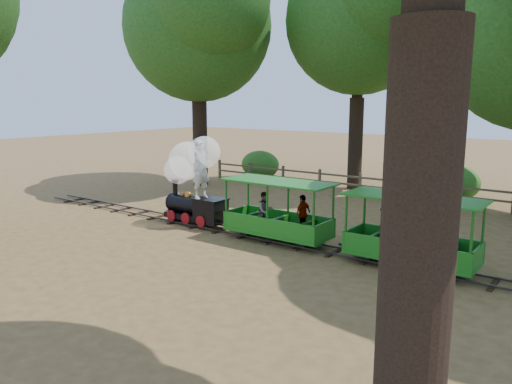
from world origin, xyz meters
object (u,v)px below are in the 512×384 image
Objects in this scene: carriage_front at (279,217)px; fence at (382,185)px; locomotive at (192,173)px; carriage_rear at (411,238)px.

fence is at bearing 91.04° from carriage_front.
locomotive reaches higher than carriage_front.
carriage_rear is at bearing -0.61° from carriage_front.
fence is at bearing 67.10° from locomotive.
carriage_front is 3.94m from carriage_rear.
carriage_rear reaches higher than fence.
locomotive is 7.50m from carriage_rear.
carriage_front is at bearing -0.75° from locomotive.
locomotive reaches higher than carriage_rear.
carriage_front and carriage_rear have the same top height.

